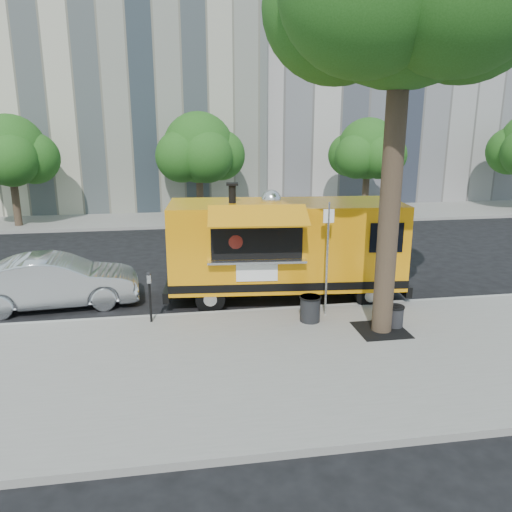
{
  "coord_description": "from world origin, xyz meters",
  "views": [
    {
      "loc": [
        -2.24,
        -13.52,
        5.09
      ],
      "look_at": [
        -0.06,
        0.0,
        1.41
      ],
      "focal_mm": 35.0,
      "sensor_mm": 36.0,
      "label": 1
    }
  ],
  "objects_px": {
    "parking_meter": "(150,291)",
    "sedan": "(56,282)",
    "trash_bin_left": "(395,315)",
    "trash_bin_right": "(310,308)",
    "far_tree_c": "(368,149)",
    "food_truck": "(284,247)",
    "sign_post": "(327,252)",
    "far_tree_a": "(10,151)",
    "far_tree_b": "(199,148)"
  },
  "relations": [
    {
      "from": "far_tree_a",
      "to": "sign_post",
      "type": "relative_size",
      "value": 1.79
    },
    {
      "from": "far_tree_c",
      "to": "sign_post",
      "type": "distance_m",
      "value": 15.48
    },
    {
      "from": "far_tree_b",
      "to": "sedan",
      "type": "xyz_separation_m",
      "value": [
        -4.69,
        -12.1,
        -3.09
      ]
    },
    {
      "from": "far_tree_b",
      "to": "parking_meter",
      "type": "relative_size",
      "value": 4.12
    },
    {
      "from": "far_tree_b",
      "to": "trash_bin_left",
      "type": "height_order",
      "value": "far_tree_b"
    },
    {
      "from": "far_tree_a",
      "to": "parking_meter",
      "type": "bearing_deg",
      "value": -62.85
    },
    {
      "from": "food_truck",
      "to": "trash_bin_left",
      "type": "xyz_separation_m",
      "value": [
        2.22,
        -2.8,
        -1.17
      ]
    },
    {
      "from": "far_tree_a",
      "to": "sign_post",
      "type": "height_order",
      "value": "far_tree_a"
    },
    {
      "from": "far_tree_a",
      "to": "parking_meter",
      "type": "distance_m",
      "value": 15.59
    },
    {
      "from": "sign_post",
      "to": "trash_bin_left",
      "type": "bearing_deg",
      "value": -36.26
    },
    {
      "from": "far_tree_c",
      "to": "food_truck",
      "type": "distance_m",
      "value": 14.35
    },
    {
      "from": "sign_post",
      "to": "food_truck",
      "type": "relative_size",
      "value": 0.42
    },
    {
      "from": "far_tree_b",
      "to": "parking_meter",
      "type": "xyz_separation_m",
      "value": [
        -2.0,
        -14.05,
        -2.85
      ]
    },
    {
      "from": "far_tree_a",
      "to": "trash_bin_left",
      "type": "bearing_deg",
      "value": -48.91
    },
    {
      "from": "far_tree_b",
      "to": "sedan",
      "type": "height_order",
      "value": "far_tree_b"
    },
    {
      "from": "sign_post",
      "to": "trash_bin_right",
      "type": "height_order",
      "value": "sign_post"
    },
    {
      "from": "sign_post",
      "to": "parking_meter",
      "type": "xyz_separation_m",
      "value": [
        -4.55,
        0.2,
        -0.87
      ]
    },
    {
      "from": "far_tree_a",
      "to": "trash_bin_right",
      "type": "bearing_deg",
      "value": -52.26
    },
    {
      "from": "parking_meter",
      "to": "food_truck",
      "type": "xyz_separation_m",
      "value": [
        3.8,
        1.52,
        0.63
      ]
    },
    {
      "from": "food_truck",
      "to": "far_tree_c",
      "type": "bearing_deg",
      "value": 64.55
    },
    {
      "from": "parking_meter",
      "to": "food_truck",
      "type": "bearing_deg",
      "value": 21.84
    },
    {
      "from": "far_tree_c",
      "to": "parking_meter",
      "type": "distance_m",
      "value": 17.82
    },
    {
      "from": "far_tree_c",
      "to": "parking_meter",
      "type": "height_order",
      "value": "far_tree_c"
    },
    {
      "from": "parking_meter",
      "to": "sedan",
      "type": "xyz_separation_m",
      "value": [
        -2.69,
        1.95,
        -0.24
      ]
    },
    {
      "from": "far_tree_c",
      "to": "food_truck",
      "type": "xyz_separation_m",
      "value": [
        -7.2,
        -12.23,
        -2.1
      ]
    },
    {
      "from": "far_tree_b",
      "to": "trash_bin_right",
      "type": "xyz_separation_m",
      "value": [
        2.03,
        -14.64,
        -3.33
      ]
    },
    {
      "from": "far_tree_a",
      "to": "sedan",
      "type": "height_order",
      "value": "far_tree_a"
    },
    {
      "from": "food_truck",
      "to": "sedan",
      "type": "height_order",
      "value": "food_truck"
    },
    {
      "from": "far_tree_c",
      "to": "sedan",
      "type": "bearing_deg",
      "value": -139.24
    },
    {
      "from": "parking_meter",
      "to": "trash_bin_left",
      "type": "distance_m",
      "value": 6.18
    },
    {
      "from": "far_tree_b",
      "to": "trash_bin_right",
      "type": "distance_m",
      "value": 15.15
    },
    {
      "from": "food_truck",
      "to": "sign_post",
      "type": "bearing_deg",
      "value": -61.38
    },
    {
      "from": "sign_post",
      "to": "parking_meter",
      "type": "bearing_deg",
      "value": 177.48
    },
    {
      "from": "sign_post",
      "to": "parking_meter",
      "type": "relative_size",
      "value": 2.25
    },
    {
      "from": "far_tree_b",
      "to": "sign_post",
      "type": "distance_m",
      "value": 14.61
    },
    {
      "from": "sign_post",
      "to": "trash_bin_left",
      "type": "height_order",
      "value": "sign_post"
    },
    {
      "from": "sedan",
      "to": "far_tree_b",
      "type": "bearing_deg",
      "value": -26.33
    },
    {
      "from": "far_tree_c",
      "to": "sedan",
      "type": "xyz_separation_m",
      "value": [
        -13.69,
        -11.8,
        -2.97
      ]
    },
    {
      "from": "far_tree_a",
      "to": "sedan",
      "type": "xyz_separation_m",
      "value": [
        4.31,
        -11.7,
        -3.03
      ]
    },
    {
      "from": "food_truck",
      "to": "trash_bin_left",
      "type": "distance_m",
      "value": 3.76
    },
    {
      "from": "far_tree_c",
      "to": "sign_post",
      "type": "xyz_separation_m",
      "value": [
        -6.45,
        -13.95,
        -1.87
      ]
    },
    {
      "from": "food_truck",
      "to": "sedan",
      "type": "distance_m",
      "value": 6.56
    },
    {
      "from": "far_tree_c",
      "to": "food_truck",
      "type": "relative_size",
      "value": 0.73
    },
    {
      "from": "far_tree_c",
      "to": "trash_bin_left",
      "type": "distance_m",
      "value": 16.17
    },
    {
      "from": "sign_post",
      "to": "sedan",
      "type": "xyz_separation_m",
      "value": [
        -7.24,
        2.15,
        -1.1
      ]
    },
    {
      "from": "sedan",
      "to": "sign_post",
      "type": "bearing_deg",
      "value": -111.73
    },
    {
      "from": "far_tree_c",
      "to": "parking_meter",
      "type": "relative_size",
      "value": 3.9
    },
    {
      "from": "trash_bin_left",
      "to": "trash_bin_right",
      "type": "relative_size",
      "value": 0.81
    },
    {
      "from": "far_tree_c",
      "to": "far_tree_a",
      "type": "bearing_deg",
      "value": -179.68
    },
    {
      "from": "parking_meter",
      "to": "trash_bin_left",
      "type": "bearing_deg",
      "value": -11.98
    }
  ]
}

